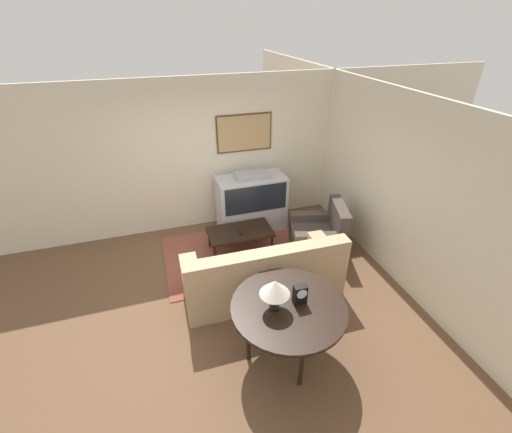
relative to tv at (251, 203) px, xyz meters
name	(u,v)px	position (x,y,z in m)	size (l,w,h in m)	color
ground_plane	(223,297)	(-0.95, -1.68, -0.53)	(12.00, 12.00, 0.00)	brown
wall_back	(193,157)	(-0.93, 0.45, 0.82)	(12.00, 0.10, 2.70)	beige
wall_right	(396,189)	(1.68, -1.68, 0.82)	(0.06, 12.00, 2.70)	beige
area_rug	(236,254)	(-0.51, -0.74, -0.52)	(2.35, 1.68, 0.01)	brown
tv	(251,203)	(0.00, 0.00, 0.00)	(1.23, 0.60, 1.12)	#B7B7BC
couch	(263,276)	(-0.36, -1.78, -0.21)	(2.24, 0.89, 0.93)	tan
armchair	(319,235)	(0.90, -1.02, -0.25)	(1.05, 1.03, 0.86)	#473D38
coffee_table	(240,233)	(-0.40, -0.65, -0.18)	(1.07, 0.59, 0.39)	black
console_table	(289,310)	(-0.43, -2.84, 0.20)	(1.28, 1.28, 0.79)	black
table_lamp	(275,288)	(-0.60, -2.83, 0.55)	(0.33, 0.33, 0.38)	black
mantel_clock	(300,294)	(-0.30, -2.83, 0.38)	(0.14, 0.10, 0.23)	black
remote	(240,232)	(-0.41, -0.70, -0.13)	(0.07, 0.17, 0.02)	black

